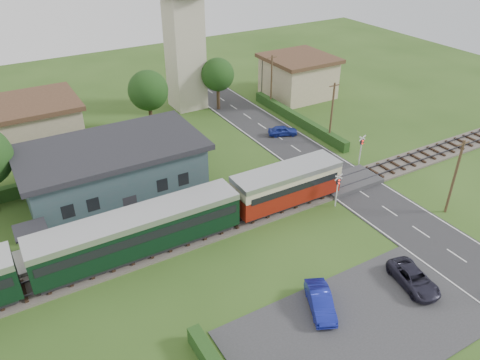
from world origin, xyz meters
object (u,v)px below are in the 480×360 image
car_park_blue (320,301)px  house_east (298,76)px  car_park_dark (414,279)px  pedestrian_near (191,199)px  train (97,245)px  crossing_signal_far (361,146)px  station_building (114,171)px  church_tower (184,28)px  house_west (29,126)px  pedestrian_far (82,233)px  equipment_hut (34,242)px  car_on_road (283,131)px  crossing_signal_near (338,186)px

car_park_blue → house_east: bearing=80.5°
car_park_dark → pedestrian_near: (-9.55, 16.44, 0.54)m
train → crossing_signal_far: size_ratio=13.18×
station_building → church_tower: bearing=48.6°
house_west → train: bearing=-87.9°
crossing_signal_far → pedestrian_near: crossing_signal_far is taller
pedestrian_far → crossing_signal_far: bearing=-72.1°
train → pedestrian_near: train is taller
station_building → train: bearing=-114.7°
house_east → pedestrian_near: (-25.05, -18.60, -1.57)m
equipment_hut → church_tower: 33.48m
station_building → car_park_dark: station_building is taller
house_east → pedestrian_far: house_east is taller
car_on_road → car_park_blue: bearing=173.6°
house_east → church_tower: bearing=165.1°
train → church_tower: size_ratio=2.45×
equipment_hut → car_park_blue: equipment_hut is taller
station_building → crossing_signal_far: station_building is taller
church_tower → crossing_signal_far: 26.39m
crossing_signal_near → train: bearing=173.3°
crossing_signal_far → car_on_road: bearing=106.6°
equipment_hut → train: train is taller
equipment_hut → car_on_road: size_ratio=0.76×
church_tower → car_on_road: size_ratio=5.21×
train → house_east: (34.15, 22.00, 0.62)m
car_on_road → car_park_blue: size_ratio=0.85×
house_east → car_on_road: house_east is taller
station_building → crossing_signal_far: size_ratio=4.88×
equipment_hut → train: (3.85, -3.20, 0.43)m
crossing_signal_near → car_park_blue: bearing=-134.8°
train → pedestrian_near: 9.76m
house_west → pedestrian_near: 22.04m
car_on_road → car_park_blue: (-13.32, -23.60, 0.11)m
station_building → pedestrian_near: 7.61m
equipment_hut → house_east: 42.41m
house_west → car_park_dark: house_west is taller
pedestrian_far → station_building: bearing=-18.3°
car_on_road → pedestrian_near: 18.00m
equipment_hut → house_east: size_ratio=0.29×
house_east → pedestrian_far: bearing=-151.3°
house_west → car_on_road: bearing=-23.0°
car_park_dark → house_east: bearing=77.4°
pedestrian_far → car_on_road: bearing=-51.1°
train → pedestrian_far: bearing=97.0°
station_building → house_west: house_west is taller
pedestrian_near → station_building: bearing=-27.2°
crossing_signal_far → car_park_blue: (-16.22, -13.89, -1.40)m
house_west → pedestrian_far: bearing=-88.6°
station_building → crossing_signal_near: size_ratio=4.88×
car_on_road → house_east: bearing=-20.2°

